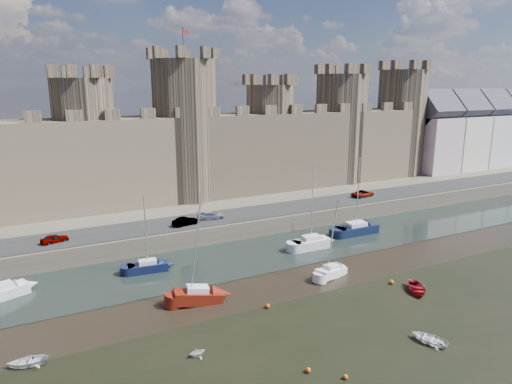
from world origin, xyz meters
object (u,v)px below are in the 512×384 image
car_3 (363,194)px  sailboat_5 (331,271)px  car_2 (211,216)px  sailboat_2 (311,243)px  sailboat_3 (356,229)px  car_0 (55,239)px  sailboat_0 (1,292)px  car_1 (186,221)px  sailboat_4 (198,295)px  sailboat_1 (148,266)px

car_3 → sailboat_5: size_ratio=0.48×
car_2 → sailboat_2: bearing=-129.7°
car_3 → sailboat_2: (-18.59, -11.76, -2.22)m
sailboat_3 → car_3: bearing=47.5°
car_0 → sailboat_3: bearing=-117.8°
car_0 → car_2: 20.92m
car_0 → sailboat_0: size_ratio=0.34×
car_0 → sailboat_5: sailboat_5 is taller
car_2 → sailboat_3: bearing=-106.5°
car_3 → sailboat_0: sailboat_0 is taller
car_1 → car_3: bearing=-96.9°
sailboat_0 → sailboat_4: (17.78, -10.11, 0.05)m
car_2 → car_3: (28.52, 0.62, 0.02)m
car_0 → sailboat_5: size_ratio=0.36×
car_2 → sailboat_1: 14.80m
sailboat_4 → sailboat_1: bearing=115.0°
car_1 → sailboat_5: bearing=-159.1°
car_0 → sailboat_3: sailboat_3 is taller
car_0 → sailboat_0: sailboat_0 is taller
car_2 → sailboat_0: (-26.77, -8.86, -2.32)m
car_1 → sailboat_2: sailboat_2 is taller
sailboat_5 → sailboat_2: bearing=52.8°
sailboat_3 → sailboat_1: bearing=-179.0°
sailboat_3 → sailboat_4: bearing=-159.4°
sailboat_3 → car_1: bearing=162.8°
car_0 → car_1: bearing=-108.0°
sailboat_0 → sailboat_1: bearing=-20.0°
car_0 → sailboat_1: 12.73m
sailboat_5 → sailboat_0: bearing=144.0°
sailboat_2 → sailboat_1: bearing=175.4°
sailboat_1 → sailboat_4: (2.59, -10.05, 0.07)m
car_2 → sailboat_5: size_ratio=0.44×
sailboat_2 → sailboat_3: bearing=14.0°
car_0 → car_2: bearing=-104.3°
car_0 → sailboat_0: 10.38m
car_1 → car_3: car_1 is taller
car_0 → sailboat_4: 22.02m
car_2 → sailboat_5: bearing=-152.2°
car_2 → sailboat_2: 15.09m
sailboat_2 → car_2: bearing=133.0°
car_0 → sailboat_1: sailboat_1 is taller
car_0 → car_3: size_ratio=0.75×
sailboat_2 → sailboat_5: bearing=-107.9°
sailboat_2 → sailboat_5: 9.16m
sailboat_3 → car_2: bearing=156.1°
car_0 → car_3: (49.44, 1.21, 0.05)m
car_0 → car_1: size_ratio=0.88×
car_1 → sailboat_4: bearing=155.0°
sailboat_1 → sailboat_5: bearing=-23.9°
car_0 → sailboat_0: bearing=128.8°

